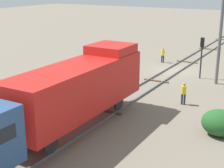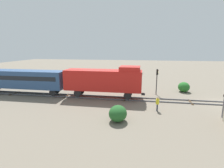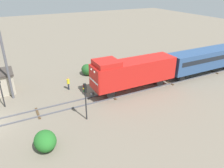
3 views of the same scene
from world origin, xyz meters
The scene contains 9 objects.
locomotive centered at (0.00, 16.53, 2.77)m, with size 2.90×11.60×4.60m.
passenger_car_leading centered at (0.00, 29.86, 2.52)m, with size 2.84×14.00×3.66m.
traffic_signal_near centered at (-3.20, 1.42, 2.73)m, with size 0.32×0.34×3.92m.
traffic_signal_mid centered at (3.40, 8.86, 2.83)m, with size 0.32×0.34×4.06m.
worker_by_signal centered at (-4.20, 9.26, 1.00)m, with size 0.38×0.38×1.70m.
catenary_mast centered at (-5.06, 2.48, 4.42)m, with size 1.94×0.28×8.34m.
relay_hut centered at (-7.50, 1.59, 1.39)m, with size 3.50×2.90×2.74m.
bush_near centered at (5.98, 4.17, 0.83)m, with size 2.27×1.86×1.65m, color #246A26.
bush_far centered at (-7.87, 13.41, 0.81)m, with size 2.24×1.83×1.63m, color #235926.
Camera 3 is at (21.54, 2.52, 12.97)m, focal length 35.00 mm.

